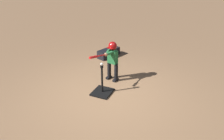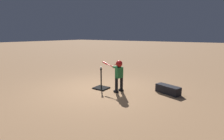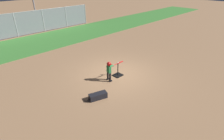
# 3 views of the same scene
# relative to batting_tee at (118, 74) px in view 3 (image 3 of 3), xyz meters

# --- Properties ---
(ground_plane) EXTENTS (90.00, 90.00, 0.00)m
(ground_plane) POSITION_rel_batting_tee_xyz_m (0.05, 0.17, -0.09)
(ground_plane) COLOR #99704C
(grass_outfield_strip) EXTENTS (56.00, 5.21, 0.02)m
(grass_outfield_strip) POSITION_rel_batting_tee_xyz_m (0.05, 8.97, -0.08)
(grass_outfield_strip) COLOR #3D7F33
(grass_outfield_strip) RESTS_ON ground_plane
(backstop_fence) EXTENTS (13.54, 0.08, 2.24)m
(backstop_fence) POSITION_rel_batting_tee_xyz_m (0.05, 11.93, 1.08)
(backstop_fence) COLOR #9E9EA3
(backstop_fence) RESTS_ON ground_plane
(home_plate) EXTENTS (0.45, 0.45, 0.02)m
(home_plate) POSITION_rel_batting_tee_xyz_m (0.03, 0.01, -0.08)
(home_plate) COLOR white
(home_plate) RESTS_ON ground_plane
(batting_tee) EXTENTS (0.52, 0.47, 0.77)m
(batting_tee) POSITION_rel_batting_tee_xyz_m (0.00, 0.00, 0.00)
(batting_tee) COLOR black
(batting_tee) RESTS_ON ground_plane
(batter_child) EXTENTS (0.99, 0.43, 1.12)m
(batter_child) POSITION_rel_batting_tee_xyz_m (-0.72, -0.06, 0.62)
(batter_child) COLOR black
(batter_child) RESTS_ON ground_plane
(baseball) EXTENTS (0.07, 0.07, 0.07)m
(baseball) POSITION_rel_batting_tee_xyz_m (0.00, 0.00, 0.72)
(baseball) COLOR white
(baseball) RESTS_ON batting_tee
(bleachers_far_right) EXTENTS (3.43, 1.85, 0.95)m
(bleachers_far_right) POSITION_rel_batting_tee_xyz_m (1.48, 13.86, 0.37)
(bleachers_far_right) COLOR #93969E
(bleachers_far_right) RESTS_ON ground_plane
(equipment_bag) EXTENTS (0.90, 0.57, 0.28)m
(equipment_bag) POSITION_rel_batting_tee_xyz_m (-2.24, -0.86, 0.05)
(equipment_bag) COLOR black
(equipment_bag) RESTS_ON ground_plane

